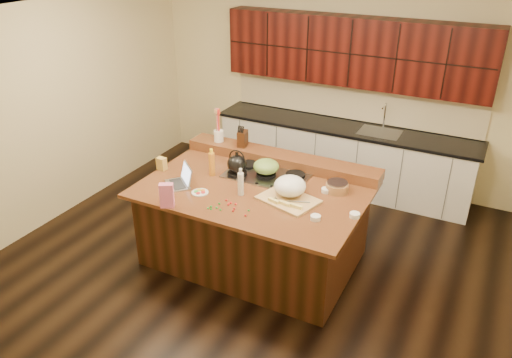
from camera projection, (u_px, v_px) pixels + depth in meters
The scene contains 36 objects.
room at pixel (254, 151), 5.18m from camera, with size 5.52×5.02×2.72m.
island at pixel (254, 223), 5.58m from camera, with size 2.40×1.60×0.92m.
back_ledge at pixel (281, 158), 5.90m from camera, with size 2.40×0.30×0.12m, color black.
cooktop at pixel (266, 175), 5.60m from camera, with size 0.92×0.52×0.05m.
back_counter at pixel (346, 122), 6.99m from camera, with size 3.70×0.66×2.40m.
kettle at pixel (237, 164), 5.56m from camera, with size 0.22×0.22×0.20m, color black.
green_bowl at pixel (266, 166), 5.55m from camera, with size 0.29×0.29×0.16m, color olive.
laptop at pixel (182, 180), 5.41m from camera, with size 0.40×0.39×0.22m.
oil_bottle at pixel (212, 164), 5.58m from camera, with size 0.07×0.07×0.27m, color orange.
vinegar_bottle at pixel (241, 184), 5.17m from camera, with size 0.06×0.06×0.25m, color silver.
wooden_tray at pixel (290, 189), 5.12m from camera, with size 0.66×0.56×0.23m.
ramekin_a at pixel (316, 218), 4.77m from camera, with size 0.10×0.10×0.04m, color white.
ramekin_b at pixel (355, 215), 4.81m from camera, with size 0.10×0.10×0.04m, color white.
ramekin_c at pixel (326, 190), 5.27m from camera, with size 0.10×0.10×0.04m, color white.
strainer_bowl at pixel (337, 187), 5.28m from camera, with size 0.24×0.24×0.09m, color #996B3F.
kitchen_timer at pixel (275, 199), 5.06m from camera, with size 0.08×0.08×0.07m, color silver.
pink_bag at pixel (167, 195), 4.95m from camera, with size 0.14×0.07×0.26m, color #DD6890.
candy_plate at pixel (200, 192), 5.26m from camera, with size 0.18×0.18×0.01m, color white.
package_box at pixel (162, 164), 5.74m from camera, with size 0.11×0.07×0.15m, color gold.
utensil_crock at pixel (219, 136), 6.19m from camera, with size 0.12×0.12×0.14m, color white.
knife_block at pixel (243, 139), 6.04m from camera, with size 0.10×0.16×0.19m, color black.
gumdrop_0 at pixel (234, 208), 4.96m from camera, with size 0.02×0.02×0.02m, color red.
gumdrop_1 at pixel (219, 204), 5.04m from camera, with size 0.02×0.02×0.02m, color #198C26.
gumdrop_2 at pixel (245, 215), 4.83m from camera, with size 0.02×0.02×0.02m, color red.
gumdrop_3 at pixel (211, 207), 4.99m from camera, with size 0.02×0.02×0.02m, color #198C26.
gumdrop_4 at pixel (233, 211), 4.91m from camera, with size 0.02×0.02×0.02m, color red.
gumdrop_5 at pixel (220, 210), 4.93m from camera, with size 0.02×0.02×0.02m, color #198C26.
gumdrop_6 at pixel (231, 203), 5.05m from camera, with size 0.02×0.02×0.02m, color red.
gumdrop_7 at pixel (249, 210), 4.92m from camera, with size 0.02×0.02×0.02m, color #198C26.
gumdrop_8 at pixel (228, 205), 5.02m from camera, with size 0.02×0.02×0.02m, color red.
gumdrop_9 at pixel (208, 208), 4.96m from camera, with size 0.02×0.02×0.02m, color #198C26.
gumdrop_10 at pixel (236, 204), 5.03m from camera, with size 0.02×0.02×0.02m, color red.
gumdrop_11 at pixel (217, 208), 4.97m from camera, with size 0.02×0.02×0.02m, color #198C26.
gumdrop_12 at pixel (229, 204), 5.04m from camera, with size 0.02×0.02×0.02m, color red.
gumdrop_13 at pixel (211, 209), 4.94m from camera, with size 0.02×0.02×0.02m, color #198C26.
gumdrop_14 at pixel (226, 200), 5.10m from camera, with size 0.02×0.02×0.02m, color red.
Camera 1 is at (2.19, -4.22, 3.43)m, focal length 35.00 mm.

